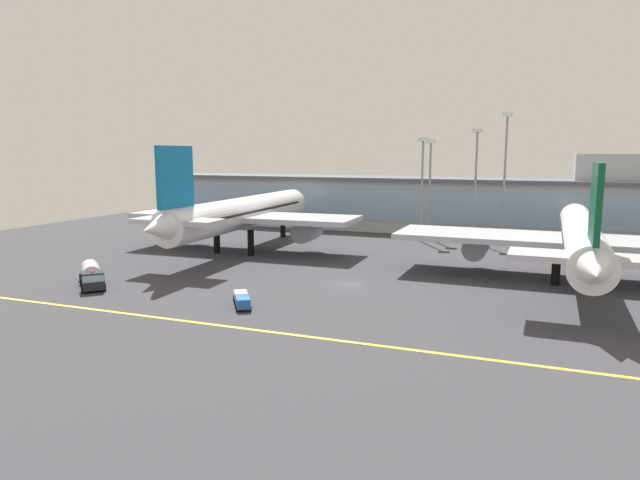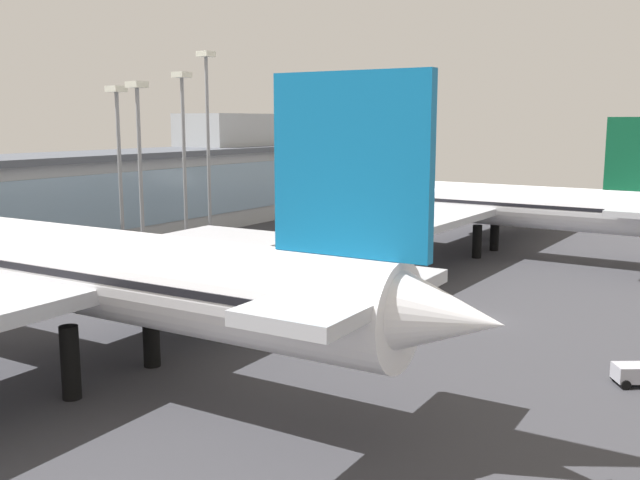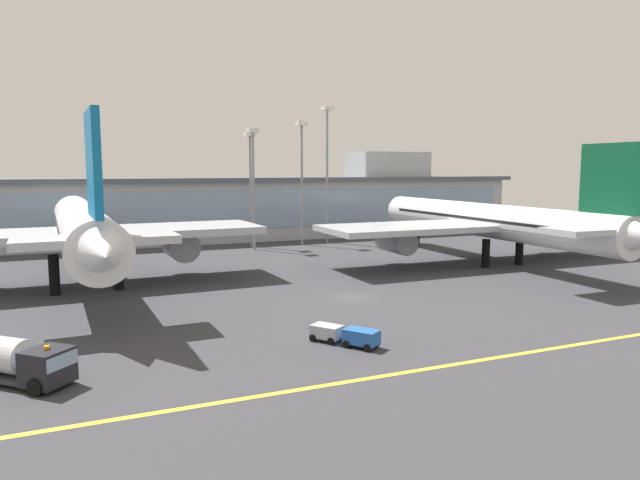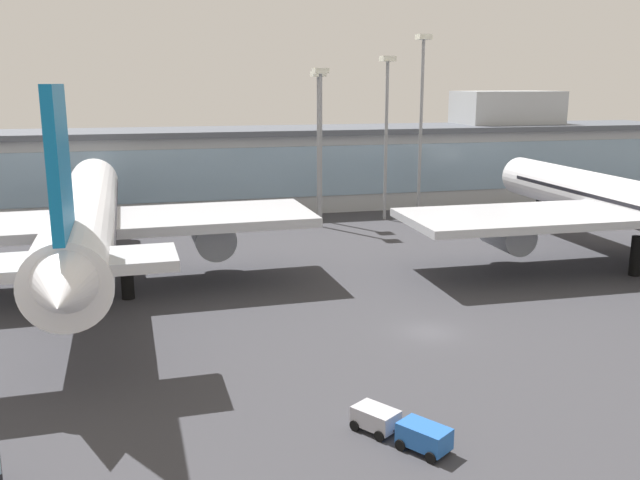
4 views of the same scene
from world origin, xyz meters
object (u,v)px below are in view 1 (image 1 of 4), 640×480
Objects in this scene: apron_light_mast_west at (505,160)px; baggage_tug_near at (242,299)px; apron_light_mast_east at (422,173)px; apron_light_mast_far_east at (476,168)px; fuel_tanker_truck at (92,275)px; airliner_near_right at (581,238)px; airliner_near_left at (242,214)px; apron_light_mast_centre at (430,173)px.

baggage_tug_near is at bearing -113.00° from apron_light_mast_west.
apron_light_mast_far_east is at bearing 14.88° from apron_light_mast_east.
apron_light_mast_far_east is at bearing 127.53° from baggage_tug_near.
fuel_tanker_truck reaches higher than baggage_tug_near.
baggage_tug_near is 64.71m from apron_light_mast_west.
airliner_near_right is at bearing 67.85° from fuel_tanker_truck.
airliner_near_left is 45.45m from apron_light_mast_far_east.
apron_light_mast_centre is 9.23m from apron_light_mast_far_east.
airliner_near_left is at bearing -145.88° from apron_light_mast_far_east.
airliner_near_right is at bearing -59.73° from apron_light_mast_far_east.
airliner_near_right is at bearing -96.31° from airliner_near_left.
airliner_near_right reaches higher than fuel_tanker_truck.
apron_light_mast_centre is at bearing 103.87° from fuel_tanker_truck.
apron_light_mast_west is at bearing -60.28° from airliner_near_left.
baggage_tug_near is 0.28× the size of apron_light_mast_centre.
airliner_near_right is 2.81× the size of apron_light_mast_east.
apron_light_mast_west is 1.13× the size of apron_light_mast_far_east.
apron_light_mast_centre is (28.03, 26.61, 6.68)m from airliner_near_left.
apron_light_mast_east is at bearing 136.28° from baggage_tug_near.
baggage_tug_near is at bearing -99.93° from apron_light_mast_centre.
airliner_near_left is 31.66m from fuel_tanker_truck.
airliner_near_left reaches higher than fuel_tanker_truck.
apron_light_mast_centre is 0.98× the size of apron_light_mast_east.
fuel_tanker_truck is at bearing -127.15° from apron_light_mast_far_east.
apron_light_mast_west is at bearing -3.31° from apron_light_mast_centre.
airliner_near_right is at bearing 93.28° from baggage_tug_near.
apron_light_mast_centre is at bearing -48.12° from airliner_near_left.
apron_light_mast_east is at bearing -167.74° from apron_light_mast_west.
airliner_near_right is at bearing -68.33° from apron_light_mast_west.
apron_light_mast_far_east is at bearing -57.52° from airliner_near_left.
apron_light_mast_west is (24.56, 57.88, 15.29)m from baggage_tug_near.
airliner_near_left is 10.09× the size of baggage_tug_near.
apron_light_mast_west is (42.31, 25.79, 9.39)m from airliner_near_left.
apron_light_mast_west reaches higher than apron_light_mast_centre.
apron_light_mast_east is at bearing 102.58° from fuel_tanker_truck.
fuel_tanker_truck is at bearing -130.08° from apron_light_mast_west.
apron_light_mast_centre reaches higher than fuel_tanker_truck.
apron_light_mast_centre is at bearing 176.69° from apron_light_mast_west.
apron_light_mast_centre reaches higher than airliner_near_right.
apron_light_mast_west reaches higher than apron_light_mast_far_east.
apron_light_mast_west is at bearing 22.47° from airliner_near_right.
airliner_near_left is 0.97× the size of airliner_near_right.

